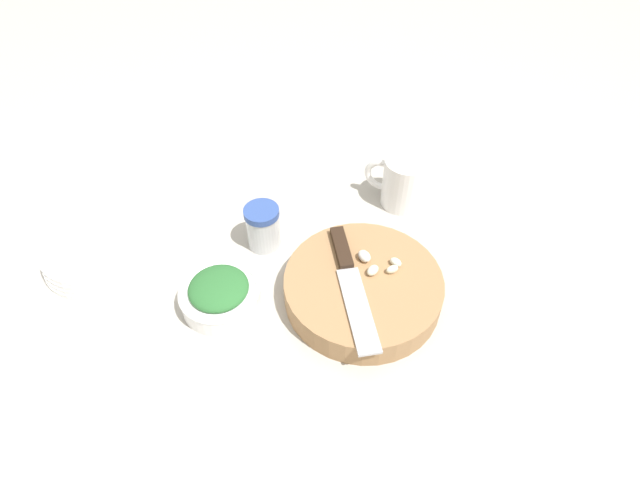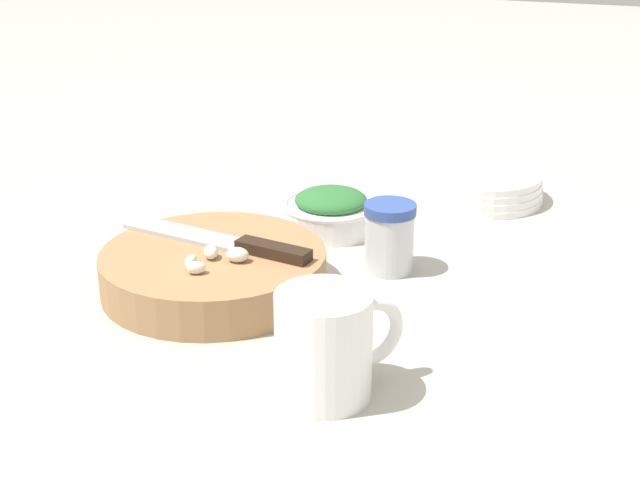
{
  "view_description": "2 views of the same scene",
  "coord_description": "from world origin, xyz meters",
  "px_view_note": "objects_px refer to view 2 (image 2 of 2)",
  "views": [
    {
      "loc": [
        -0.13,
        -0.55,
        0.64
      ],
      "look_at": [
        0.05,
        -0.02,
        0.06
      ],
      "focal_mm": 28.0,
      "sensor_mm": 36.0,
      "label": 1
    },
    {
      "loc": [
        0.88,
        0.31,
        0.43
      ],
      "look_at": [
        0.03,
        -0.01,
        0.05
      ],
      "focal_mm": 50.0,
      "sensor_mm": 36.0,
      "label": 2
    }
  ],
  "objects_px": {
    "cutting_board": "(214,271)",
    "spice_jar": "(389,237)",
    "chef_knife": "(226,242)",
    "plate_stack": "(481,186)",
    "herb_bowl": "(331,211)",
    "coffee_mug": "(327,345)",
    "garlic_cloves": "(215,258)"
  },
  "relations": [
    {
      "from": "cutting_board",
      "to": "coffee_mug",
      "type": "distance_m",
      "value": 0.25
    },
    {
      "from": "herb_bowl",
      "to": "coffee_mug",
      "type": "distance_m",
      "value": 0.4
    },
    {
      "from": "cutting_board",
      "to": "coffee_mug",
      "type": "bearing_deg",
      "value": 50.45
    },
    {
      "from": "herb_bowl",
      "to": "plate_stack",
      "type": "distance_m",
      "value": 0.24
    },
    {
      "from": "coffee_mug",
      "to": "cutting_board",
      "type": "bearing_deg",
      "value": -129.55
    },
    {
      "from": "cutting_board",
      "to": "spice_jar",
      "type": "distance_m",
      "value": 0.2
    },
    {
      "from": "plate_stack",
      "to": "herb_bowl",
      "type": "bearing_deg",
      "value": -40.8
    },
    {
      "from": "cutting_board",
      "to": "herb_bowl",
      "type": "relative_size",
      "value": 1.96
    },
    {
      "from": "spice_jar",
      "to": "plate_stack",
      "type": "bearing_deg",
      "value": 169.42
    },
    {
      "from": "cutting_board",
      "to": "plate_stack",
      "type": "bearing_deg",
      "value": 151.42
    },
    {
      "from": "chef_knife",
      "to": "spice_jar",
      "type": "height_order",
      "value": "spice_jar"
    },
    {
      "from": "chef_knife",
      "to": "herb_bowl",
      "type": "bearing_deg",
      "value": -6.38
    },
    {
      "from": "spice_jar",
      "to": "herb_bowl",
      "type": "bearing_deg",
      "value": -132.3
    },
    {
      "from": "herb_bowl",
      "to": "garlic_cloves",
      "type": "bearing_deg",
      "value": -9.5
    },
    {
      "from": "spice_jar",
      "to": "chef_knife",
      "type": "bearing_deg",
      "value": -58.58
    },
    {
      "from": "herb_bowl",
      "to": "plate_stack",
      "type": "bearing_deg",
      "value": 139.2
    },
    {
      "from": "coffee_mug",
      "to": "chef_knife",
      "type": "bearing_deg",
      "value": -134.05
    },
    {
      "from": "herb_bowl",
      "to": "coffee_mug",
      "type": "height_order",
      "value": "coffee_mug"
    },
    {
      "from": "herb_bowl",
      "to": "plate_stack",
      "type": "relative_size",
      "value": 0.73
    },
    {
      "from": "cutting_board",
      "to": "coffee_mug",
      "type": "xyz_separation_m",
      "value": [
        0.16,
        0.19,
        0.03
      ]
    },
    {
      "from": "cutting_board",
      "to": "chef_knife",
      "type": "distance_m",
      "value": 0.04
    },
    {
      "from": "spice_jar",
      "to": "plate_stack",
      "type": "distance_m",
      "value": 0.29
    },
    {
      "from": "garlic_cloves",
      "to": "herb_bowl",
      "type": "xyz_separation_m",
      "value": [
        -0.24,
        0.04,
        -0.03
      ]
    },
    {
      "from": "chef_knife",
      "to": "spice_jar",
      "type": "distance_m",
      "value": 0.19
    },
    {
      "from": "cutting_board",
      "to": "coffee_mug",
      "type": "relative_size",
      "value": 2.34
    },
    {
      "from": "cutting_board",
      "to": "garlic_cloves",
      "type": "distance_m",
      "value": 0.05
    },
    {
      "from": "chef_knife",
      "to": "garlic_cloves",
      "type": "height_order",
      "value": "garlic_cloves"
    },
    {
      "from": "cutting_board",
      "to": "garlic_cloves",
      "type": "bearing_deg",
      "value": 31.08
    },
    {
      "from": "cutting_board",
      "to": "garlic_cloves",
      "type": "xyz_separation_m",
      "value": [
        0.03,
        0.02,
        0.03
      ]
    },
    {
      "from": "garlic_cloves",
      "to": "coffee_mug",
      "type": "relative_size",
      "value": 0.61
    },
    {
      "from": "coffee_mug",
      "to": "plate_stack",
      "type": "distance_m",
      "value": 0.56
    },
    {
      "from": "cutting_board",
      "to": "herb_bowl",
      "type": "height_order",
      "value": "herb_bowl"
    }
  ]
}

